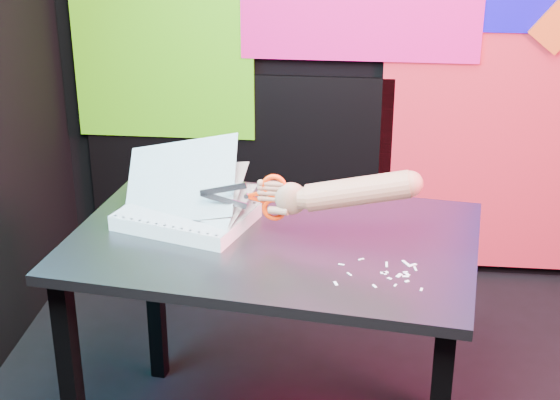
# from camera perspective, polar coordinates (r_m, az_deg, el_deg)

# --- Properties ---
(room) EXTENTS (3.01, 3.01, 2.71)m
(room) POSITION_cam_1_polar(r_m,az_deg,el_deg) (2.00, 12.23, 10.02)
(room) COLOR black
(room) RESTS_ON ground
(backdrop) EXTENTS (2.88, 0.05, 2.08)m
(backdrop) POSITION_cam_1_polar(r_m,az_deg,el_deg) (3.51, 10.41, 9.13)
(backdrop) COLOR red
(backdrop) RESTS_ON ground
(work_table) EXTENTS (1.21, 0.89, 0.75)m
(work_table) POSITION_cam_1_polar(r_m,az_deg,el_deg) (2.44, -0.42, -4.51)
(work_table) COLOR black
(work_table) RESTS_ON ground
(printout_stack) EXTENTS (0.42, 0.36, 0.27)m
(printout_stack) POSITION_cam_1_polar(r_m,az_deg,el_deg) (2.48, -6.27, -0.95)
(printout_stack) COLOR silver
(printout_stack) RESTS_ON work_table
(scissors) EXTENTS (0.24, 0.02, 0.14)m
(scissors) POSITION_cam_1_polar(r_m,az_deg,el_deg) (2.34, -0.80, 0.19)
(scissors) COLOR #AFB2B8
(scissors) RESTS_ON printout_stack
(hand_forearm) EXTENTS (0.43, 0.09, 0.15)m
(hand_forearm) POSITION_cam_1_polar(r_m,az_deg,el_deg) (2.30, 4.45, 0.52)
(hand_forearm) COLOR #A06456
(hand_forearm) RESTS_ON work_table
(paper_clippings) EXTENTS (0.22, 0.16, 0.00)m
(paper_clippings) POSITION_cam_1_polar(r_m,az_deg,el_deg) (2.22, 7.38, -4.81)
(paper_clippings) COLOR silver
(paper_clippings) RESTS_ON work_table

